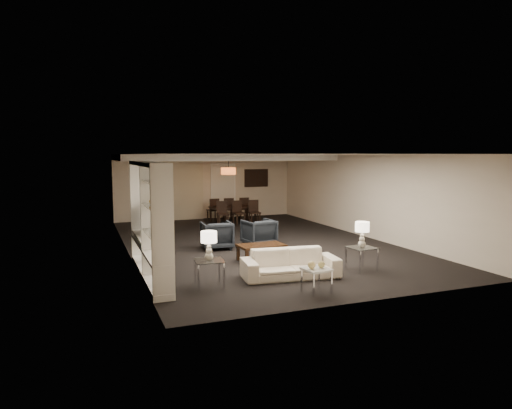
{
  "coord_description": "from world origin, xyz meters",
  "views": [
    {
      "loc": [
        -4.55,
        -11.86,
        2.48
      ],
      "look_at": [
        0.0,
        0.0,
        1.1
      ],
      "focal_mm": 32.0,
      "sensor_mm": 36.0,
      "label": 1
    }
  ],
  "objects_px": {
    "table_lamp_right": "(362,235)",
    "chair_fl": "(213,210)",
    "pendant_light": "(228,171)",
    "coffee_table": "(261,252)",
    "chair_fm": "(228,209)",
    "dining_table": "(233,215)",
    "side_table_left": "(209,273)",
    "chair_fr": "(243,208)",
    "floor_speaker": "(149,244)",
    "table_lamp_left": "(209,246)",
    "vase_amber": "(153,200)",
    "armchair_left": "(217,235)",
    "marble_table": "(316,280)",
    "sofa": "(290,264)",
    "chair_nl": "(223,214)",
    "vase_blue": "(157,230)",
    "chair_nr": "(255,212)",
    "armchair_right": "(259,232)",
    "television": "(144,219)",
    "chair_nm": "(239,213)",
    "floor_lamp": "(151,203)",
    "side_table_right": "(361,259)"
  },
  "relations": [
    {
      "from": "table_lamp_right",
      "to": "chair_fl",
      "type": "bearing_deg",
      "value": 96.81
    },
    {
      "from": "pendant_light",
      "to": "coffee_table",
      "type": "bearing_deg",
      "value": -99.7
    },
    {
      "from": "chair_fm",
      "to": "dining_table",
      "type": "bearing_deg",
      "value": 96.04
    },
    {
      "from": "side_table_left",
      "to": "dining_table",
      "type": "relative_size",
      "value": 0.33
    },
    {
      "from": "coffee_table",
      "to": "side_table_left",
      "type": "height_order",
      "value": "side_table_left"
    },
    {
      "from": "side_table_left",
      "to": "chair_fr",
      "type": "xyz_separation_m",
      "value": [
        3.6,
        8.35,
        0.18
      ]
    },
    {
      "from": "side_table_left",
      "to": "floor_speaker",
      "type": "xyz_separation_m",
      "value": [
        -0.85,
        1.92,
        0.27
      ]
    },
    {
      "from": "side_table_left",
      "to": "table_lamp_left",
      "type": "height_order",
      "value": "table_lamp_left"
    },
    {
      "from": "vase_amber",
      "to": "side_table_left",
      "type": "bearing_deg",
      "value": -21.92
    },
    {
      "from": "armchair_left",
      "to": "chair_fl",
      "type": "relative_size",
      "value": 0.93
    },
    {
      "from": "coffee_table",
      "to": "armchair_left",
      "type": "relative_size",
      "value": 1.34
    },
    {
      "from": "dining_table",
      "to": "chair_fl",
      "type": "height_order",
      "value": "chair_fl"
    },
    {
      "from": "marble_table",
      "to": "chair_fm",
      "type": "relative_size",
      "value": 0.52
    },
    {
      "from": "sofa",
      "to": "chair_nl",
      "type": "height_order",
      "value": "chair_nl"
    },
    {
      "from": "pendant_light",
      "to": "floor_speaker",
      "type": "distance_m",
      "value": 6.44
    },
    {
      "from": "chair_nl",
      "to": "table_lamp_right",
      "type": "bearing_deg",
      "value": -76.44
    },
    {
      "from": "vase_blue",
      "to": "chair_nr",
      "type": "height_order",
      "value": "vase_blue"
    },
    {
      "from": "armchair_right",
      "to": "chair_fm",
      "type": "xyz_separation_m",
      "value": [
        0.7,
        5.05,
        0.06
      ]
    },
    {
      "from": "chair_nl",
      "to": "vase_blue",
      "type": "bearing_deg",
      "value": -109.85
    },
    {
      "from": "television",
      "to": "pendant_light",
      "type": "bearing_deg",
      "value": -34.74
    },
    {
      "from": "table_lamp_left",
      "to": "chair_fr",
      "type": "relative_size",
      "value": 0.65
    },
    {
      "from": "sofa",
      "to": "chair_nr",
      "type": "bearing_deg",
      "value": 81.82
    },
    {
      "from": "chair_nm",
      "to": "armchair_right",
      "type": "bearing_deg",
      "value": -107.6
    },
    {
      "from": "floor_speaker",
      "to": "chair_fm",
      "type": "bearing_deg",
      "value": 39.0
    },
    {
      "from": "coffee_table",
      "to": "chair_fm",
      "type": "xyz_separation_m",
      "value": [
        1.3,
        6.75,
        0.24
      ]
    },
    {
      "from": "dining_table",
      "to": "armchair_right",
      "type": "bearing_deg",
      "value": -104.41
    },
    {
      "from": "television",
      "to": "chair_nm",
      "type": "distance_m",
      "value": 6.45
    },
    {
      "from": "coffee_table",
      "to": "chair_fl",
      "type": "relative_size",
      "value": 1.25
    },
    {
      "from": "chair_fl",
      "to": "floor_lamp",
      "type": "height_order",
      "value": "floor_lamp"
    },
    {
      "from": "floor_speaker",
      "to": "chair_fl",
      "type": "height_order",
      "value": "floor_speaker"
    },
    {
      "from": "vase_blue",
      "to": "dining_table",
      "type": "relative_size",
      "value": 0.11
    },
    {
      "from": "armchair_right",
      "to": "table_lamp_right",
      "type": "relative_size",
      "value": 1.44
    },
    {
      "from": "table_lamp_right",
      "to": "dining_table",
      "type": "height_order",
      "value": "table_lamp_right"
    },
    {
      "from": "armchair_left",
      "to": "side_table_left",
      "type": "relative_size",
      "value": 1.49
    },
    {
      "from": "coffee_table",
      "to": "side_table_left",
      "type": "xyz_separation_m",
      "value": [
        -1.7,
        -1.6,
        0.06
      ]
    },
    {
      "from": "coffee_table",
      "to": "chair_fm",
      "type": "height_order",
      "value": "chair_fm"
    },
    {
      "from": "chair_nm",
      "to": "chair_nr",
      "type": "xyz_separation_m",
      "value": [
        0.6,
        0.0,
        0.0
      ]
    },
    {
      "from": "table_lamp_left",
      "to": "chair_fm",
      "type": "relative_size",
      "value": 0.65
    },
    {
      "from": "sofa",
      "to": "side_table_right",
      "type": "bearing_deg",
      "value": 6.92
    },
    {
      "from": "table_lamp_left",
      "to": "table_lamp_right",
      "type": "bearing_deg",
      "value": 0.0
    },
    {
      "from": "vase_blue",
      "to": "chair_fl",
      "type": "xyz_separation_m",
      "value": [
        3.36,
        8.4,
        -0.72
      ]
    },
    {
      "from": "vase_amber",
      "to": "chair_fm",
      "type": "bearing_deg",
      "value": 63.53
    },
    {
      "from": "sofa",
      "to": "chair_fr",
      "type": "height_order",
      "value": "chair_fr"
    },
    {
      "from": "side_table_right",
      "to": "vase_amber",
      "type": "bearing_deg",
      "value": 174.92
    },
    {
      "from": "armchair_right",
      "to": "table_lamp_left",
      "type": "height_order",
      "value": "table_lamp_left"
    },
    {
      "from": "coffee_table",
      "to": "chair_nl",
      "type": "xyz_separation_m",
      "value": [
        0.7,
        5.45,
        0.24
      ]
    },
    {
      "from": "floor_speaker",
      "to": "chair_nm",
      "type": "height_order",
      "value": "floor_speaker"
    },
    {
      "from": "vase_blue",
      "to": "chair_nl",
      "type": "xyz_separation_m",
      "value": [
        3.36,
        7.1,
        -0.72
      ]
    },
    {
      "from": "coffee_table",
      "to": "side_table_right",
      "type": "bearing_deg",
      "value": -43.26
    },
    {
      "from": "marble_table",
      "to": "chair_fr",
      "type": "height_order",
      "value": "chair_fr"
    }
  ]
}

